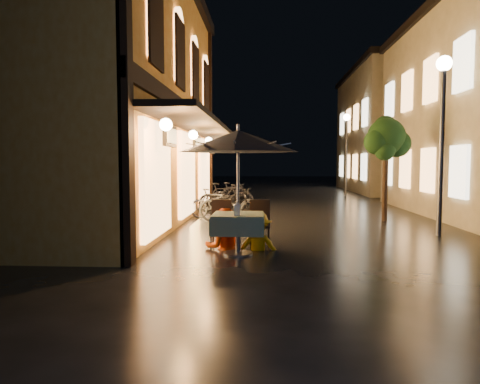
# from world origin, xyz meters

# --- Properties ---
(ground) EXTENTS (90.00, 90.00, 0.00)m
(ground) POSITION_xyz_m (0.00, 0.00, 0.00)
(ground) COLOR black
(ground) RESTS_ON ground
(west_building) EXTENTS (5.90, 11.40, 7.40)m
(west_building) POSITION_xyz_m (-5.72, 4.00, 3.71)
(west_building) COLOR orange
(west_building) RESTS_ON ground
(east_building_far) EXTENTS (7.30, 10.30, 7.30)m
(east_building_far) POSITION_xyz_m (7.49, 18.00, 3.66)
(east_building_far) COLOR #BEB298
(east_building_far) RESTS_ON ground
(street_tree) EXTENTS (1.43, 1.20, 3.15)m
(street_tree) POSITION_xyz_m (2.41, 4.51, 2.42)
(street_tree) COLOR black
(street_tree) RESTS_ON ground
(streetlamp_near) EXTENTS (0.36, 0.36, 4.23)m
(streetlamp_near) POSITION_xyz_m (3.00, 2.00, 2.92)
(streetlamp_near) COLOR #59595E
(streetlamp_near) RESTS_ON ground
(streetlamp_far) EXTENTS (0.36, 0.36, 4.23)m
(streetlamp_far) POSITION_xyz_m (3.00, 14.00, 2.92)
(streetlamp_far) COLOR #59595E
(streetlamp_far) RESTS_ON ground
(cafe_table) EXTENTS (0.99, 0.99, 0.78)m
(cafe_table) POSITION_xyz_m (-1.66, -0.38, 0.59)
(cafe_table) COLOR #59595E
(cafe_table) RESTS_ON ground
(patio_umbrella) EXTENTS (2.26, 2.26, 2.46)m
(patio_umbrella) POSITION_xyz_m (-1.66, -0.38, 2.15)
(patio_umbrella) COLOR #59595E
(patio_umbrella) RESTS_ON ground
(cafe_chair_left) EXTENTS (0.42, 0.42, 0.97)m
(cafe_chair_left) POSITION_xyz_m (-2.06, 0.36, 0.54)
(cafe_chair_left) COLOR black
(cafe_chair_left) RESTS_ON ground
(cafe_chair_right) EXTENTS (0.42, 0.42, 0.97)m
(cafe_chair_right) POSITION_xyz_m (-1.26, 0.36, 0.54)
(cafe_chair_right) COLOR black
(cafe_chair_right) RESTS_ON ground
(table_lantern) EXTENTS (0.16, 0.16, 0.25)m
(table_lantern) POSITION_xyz_m (-1.66, -0.64, 0.92)
(table_lantern) COLOR white
(table_lantern) RESTS_ON cafe_table
(person_orange) EXTENTS (0.88, 0.74, 1.60)m
(person_orange) POSITION_xyz_m (-1.99, 0.20, 0.80)
(person_orange) COLOR #E44D0C
(person_orange) RESTS_ON ground
(person_yellow) EXTENTS (0.97, 0.59, 1.45)m
(person_yellow) POSITION_xyz_m (-1.29, 0.14, 0.73)
(person_yellow) COLOR #DC9B00
(person_yellow) RESTS_ON ground
(bicycle_0) EXTENTS (2.02, 1.08, 1.01)m
(bicycle_0) POSITION_xyz_m (-2.17, 3.96, 0.50)
(bicycle_0) COLOR black
(bicycle_0) RESTS_ON ground
(bicycle_1) EXTENTS (1.63, 0.87, 0.94)m
(bicycle_1) POSITION_xyz_m (-2.75, 4.58, 0.47)
(bicycle_1) COLOR black
(bicycle_1) RESTS_ON ground
(bicycle_2) EXTENTS (1.88, 1.18, 0.93)m
(bicycle_2) POSITION_xyz_m (-2.20, 5.20, 0.47)
(bicycle_2) COLOR black
(bicycle_2) RESTS_ON ground
(bicycle_3) EXTENTS (1.79, 0.91, 1.03)m
(bicycle_3) POSITION_xyz_m (-2.62, 6.34, 0.52)
(bicycle_3) COLOR black
(bicycle_3) RESTS_ON ground
(bicycle_4) EXTENTS (1.69, 0.99, 0.84)m
(bicycle_4) POSITION_xyz_m (-2.68, 7.83, 0.42)
(bicycle_4) COLOR black
(bicycle_4) RESTS_ON ground
(bicycle_5) EXTENTS (1.68, 0.72, 0.98)m
(bicycle_5) POSITION_xyz_m (-2.39, 7.87, 0.49)
(bicycle_5) COLOR black
(bicycle_5) RESTS_ON ground
(bicycle_6) EXTENTS (1.77, 1.16, 0.88)m
(bicycle_6) POSITION_xyz_m (-2.55, 9.00, 0.44)
(bicycle_6) COLOR black
(bicycle_6) RESTS_ON ground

